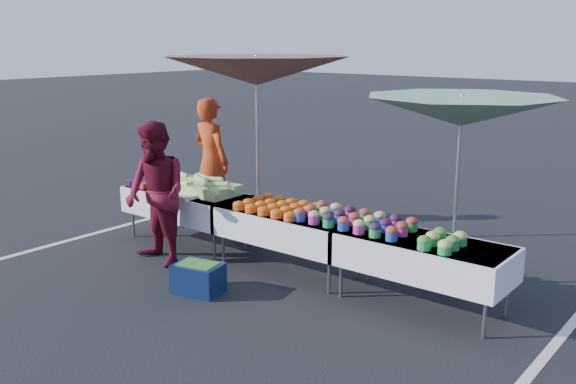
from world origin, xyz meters
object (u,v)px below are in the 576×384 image
Objects in this scene: umbrella_left at (257,72)px; umbrella_right at (461,113)px; table_right at (422,255)px; table_left at (186,203)px; vendor at (211,161)px; table_center at (288,225)px; storage_bin at (198,277)px; customer at (156,194)px.

umbrella_left is 2.89m from umbrella_right.
table_right is 0.57× the size of umbrella_left.
table_right is 0.77× the size of umbrella_right.
umbrella_right is at bearing 12.57° from table_left.
vendor is at bearing 116.57° from table_left.
table_center is 2.19m from umbrella_left.
table_center is at bearing 0.00° from table_left.
storage_bin is at bearing -106.78° from table_center.
umbrella_right is (2.87, 0.11, -0.35)m from umbrella_left.
customer is 1.38m from storage_bin.
umbrella_right reaches higher than table_right.
table_center is 2.54m from vendor.
table_center is 1.02× the size of customer.
vendor is (-2.30, 1.00, 0.39)m from table_center.
umbrella_left is at bearing 43.76° from table_left.
table_center is at bearing -155.90° from umbrella_right.
table_left reaches higher than storage_bin.
table_right is 2.49m from storage_bin.
table_left is 1.18m from vendor.
customer is 2.12m from umbrella_left.
customer reaches higher than table_right.
storage_bin is at bearing -151.31° from table_right.
umbrella_left is 5.49× the size of storage_bin.
umbrella_left reaches higher than customer.
umbrella_left is (-1.08, 0.69, 1.78)m from table_center.
table_right is at bearing 173.31° from vendor.
customer is (0.34, -0.81, 0.32)m from table_left.
umbrella_left is (0.72, 0.69, 1.78)m from table_left.
customer is at bearing -67.38° from table_left.
table_center reaches higher than storage_bin.
table_left and table_center have the same top height.
table_right is 3.11× the size of storage_bin.
umbrella_right reaches higher than customer.
table_center is at bearing 38.40° from customer.
vendor is 1.88m from umbrella_left.
table_right is at bearing 0.00° from table_center.
storage_bin is at bearing 138.73° from vendor.
vendor reaches higher than storage_bin.
storage_bin is (0.72, -1.87, -2.18)m from umbrella_left.
umbrella_right is (3.25, 1.61, 1.10)m from customer.
storage_bin is (-2.16, -1.18, -0.41)m from table_right.
storage_bin is (1.11, -0.37, -0.73)m from customer.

